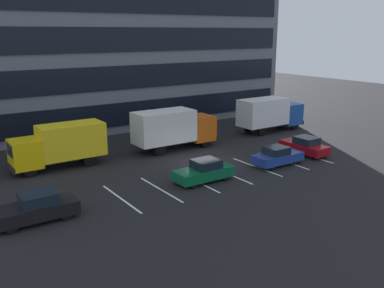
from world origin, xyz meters
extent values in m
plane|color=black|center=(0.00, 0.00, 0.00)|extent=(120.00, 120.00, 0.00)
cube|color=slate|center=(0.00, 18.00, 10.80)|extent=(40.73, 10.62, 21.60)
cube|color=black|center=(0.00, 12.63, 1.98)|extent=(39.10, 0.16, 2.30)
cube|color=black|center=(0.00, 12.63, 5.58)|extent=(39.10, 0.16, 2.30)
cube|color=black|center=(0.00, 12.63, 9.18)|extent=(39.10, 0.16, 2.30)
cube|color=black|center=(0.00, 12.63, 12.78)|extent=(39.10, 0.16, 2.30)
cube|color=silver|center=(-8.40, -3.15, 0.00)|extent=(0.14, 5.40, 0.01)
cube|color=silver|center=(-5.60, -3.15, 0.00)|extent=(0.14, 5.40, 0.01)
cube|color=silver|center=(-2.80, -3.15, 0.00)|extent=(0.14, 5.40, 0.01)
cube|color=silver|center=(0.00, -3.15, 0.00)|extent=(0.14, 5.40, 0.01)
cube|color=silver|center=(2.80, -3.15, 0.00)|extent=(0.14, 5.40, 0.01)
cube|color=silver|center=(5.60, -3.15, 0.00)|extent=(0.14, 5.40, 0.01)
cube|color=silver|center=(8.40, -3.15, 0.00)|extent=(0.14, 5.40, 0.01)
cube|color=#D85914|center=(3.03, 4.67, 1.59)|extent=(2.18, 2.38, 2.18)
cube|color=black|center=(4.10, 4.67, 2.02)|extent=(0.06, 2.00, 0.96)
cube|color=white|center=(-0.64, 4.67, 2.13)|extent=(5.15, 2.48, 2.68)
cube|color=black|center=(4.17, 4.67, 0.64)|extent=(0.20, 2.38, 0.40)
cylinder|color=black|center=(3.03, 5.69, 0.50)|extent=(0.99, 0.30, 0.99)
cylinder|color=black|center=(3.03, 3.65, 0.50)|extent=(0.99, 0.30, 0.99)
cylinder|color=black|center=(-1.67, 5.69, 0.50)|extent=(0.99, 0.30, 0.99)
cylinder|color=black|center=(-1.67, 3.65, 0.50)|extent=(0.99, 0.30, 0.99)
cube|color=#194799|center=(14.80, 5.06, 1.56)|extent=(2.15, 2.35, 2.15)
cube|color=black|center=(15.85, 5.06, 1.99)|extent=(0.06, 1.97, 0.95)
cube|color=white|center=(11.18, 5.06, 2.10)|extent=(5.08, 2.44, 2.64)
cube|color=black|center=(15.92, 5.06, 0.64)|extent=(0.20, 2.35, 0.39)
cylinder|color=black|center=(14.80, 6.06, 0.49)|extent=(0.98, 0.29, 0.98)
cylinder|color=black|center=(14.80, 4.05, 0.49)|extent=(0.98, 0.29, 0.98)
cylinder|color=black|center=(10.16, 6.06, 0.49)|extent=(0.98, 0.29, 0.98)
cylinder|color=black|center=(10.16, 4.05, 0.49)|extent=(0.98, 0.29, 0.98)
cube|color=yellow|center=(-11.91, 5.14, 1.48)|extent=(2.03, 2.22, 2.03)
cube|color=black|center=(-12.90, 5.14, 1.88)|extent=(0.06, 1.86, 0.89)
cube|color=yellow|center=(-8.49, 5.14, 1.98)|extent=(4.80, 2.31, 2.49)
cube|color=black|center=(-12.97, 5.14, 0.60)|extent=(0.18, 2.22, 0.37)
cylinder|color=black|center=(-11.91, 4.19, 0.46)|extent=(0.92, 0.28, 0.92)
cylinder|color=black|center=(-11.91, 6.08, 0.46)|extent=(0.92, 0.28, 0.92)
cylinder|color=black|center=(-7.53, 4.19, 0.46)|extent=(0.92, 0.28, 0.92)
cylinder|color=black|center=(-7.53, 6.08, 0.46)|extent=(0.92, 0.28, 0.92)
cube|color=maroon|center=(8.56, -2.70, 0.57)|extent=(1.74, 4.16, 0.68)
cube|color=black|center=(8.56, -2.91, 1.20)|extent=(1.53, 1.75, 0.58)
cylinder|color=black|center=(7.81, -1.37, 0.29)|extent=(0.21, 0.58, 0.58)
cylinder|color=black|center=(9.32, -1.37, 0.29)|extent=(0.21, 0.58, 0.58)
cylinder|color=black|center=(7.81, -4.03, 0.29)|extent=(0.21, 0.58, 0.58)
cylinder|color=black|center=(9.32, -4.03, 0.29)|extent=(0.21, 0.58, 0.58)
cube|color=black|center=(-13.59, -3.49, 0.61)|extent=(4.41, 1.85, 0.72)
cube|color=black|center=(-13.37, -3.49, 1.27)|extent=(1.85, 1.63, 0.62)
cylinder|color=black|center=(-15.00, -4.29, 0.31)|extent=(0.62, 0.23, 0.62)
cylinder|color=black|center=(-15.00, -2.69, 0.31)|extent=(0.62, 0.23, 0.62)
cylinder|color=black|center=(-12.17, -4.29, 0.31)|extent=(0.62, 0.23, 0.62)
cylinder|color=black|center=(-12.17, -2.69, 0.31)|extent=(0.62, 0.23, 0.62)
cube|color=#0C5933|center=(-2.36, -3.45, 0.57)|extent=(4.17, 1.74, 0.68)
cube|color=black|center=(-2.15, -3.45, 1.20)|extent=(1.75, 1.54, 0.58)
cylinder|color=black|center=(-3.70, -4.20, 0.29)|extent=(0.58, 0.21, 0.58)
cylinder|color=black|center=(-3.70, -2.69, 0.29)|extent=(0.58, 0.21, 0.58)
cylinder|color=black|center=(-1.03, -4.20, 0.29)|extent=(0.58, 0.21, 0.58)
cylinder|color=black|center=(-1.03, -2.69, 0.29)|extent=(0.58, 0.21, 0.58)
cube|color=navy|center=(4.53, -3.63, 0.56)|extent=(4.05, 1.70, 0.66)
cube|color=black|center=(4.33, -3.63, 1.17)|extent=(1.70, 1.49, 0.57)
cylinder|color=black|center=(5.83, -2.90, 0.28)|extent=(0.57, 0.21, 0.57)
cylinder|color=black|center=(5.83, -4.36, 0.28)|extent=(0.57, 0.21, 0.57)
cylinder|color=black|center=(3.24, -2.90, 0.28)|extent=(0.57, 0.21, 0.57)
cylinder|color=black|center=(3.24, -4.36, 0.28)|extent=(0.57, 0.21, 0.57)
camera|label=1|loc=(-18.67, -25.83, 9.91)|focal=40.04mm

